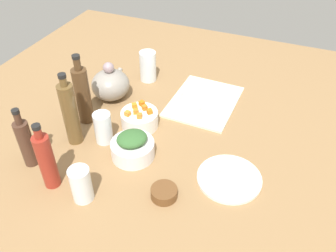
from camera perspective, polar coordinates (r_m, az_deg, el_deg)
name	(u,v)px	position (r cm, az deg, el deg)	size (l,w,h in cm)	color
tabletop	(168,140)	(130.93, 0.00, -2.20)	(190.00, 190.00, 3.00)	olive
cutting_board	(204,102)	(147.34, 5.83, 3.95)	(32.71, 25.45, 1.00)	silver
plate_tofu	(229,178)	(116.01, 9.86, -8.35)	(20.75, 20.75, 1.20)	white
bowl_greens	(133,149)	(121.06, -5.71, -3.76)	(14.87, 14.87, 5.95)	white
bowl_carrots	(140,119)	(133.30, -4.61, 1.13)	(13.97, 13.97, 6.30)	white
bowl_small_side	(164,193)	(109.12, -0.64, -10.74)	(8.25, 8.25, 3.25)	brown
teapot	(111,84)	(148.51, -9.28, 6.69)	(17.52, 15.61, 16.46)	gray
bottle_0	(46,160)	(112.39, -19.06, -5.29)	(5.03, 5.03, 23.92)	maroon
bottle_1	(70,113)	(125.06, -15.53, 1.96)	(5.35, 5.35, 27.84)	brown
bottle_2	(83,95)	(134.33, -13.62, 4.97)	(5.62, 5.62, 28.01)	#4F351D
bottle_3	(26,142)	(122.77, -21.99, -2.45)	(4.77, 4.77, 22.23)	#492F22
drinking_glass_0	(81,184)	(108.66, -13.86, -9.15)	(6.38, 6.38, 11.83)	white
drinking_glass_1	(148,66)	(158.90, -3.26, 9.63)	(7.32, 7.32, 13.53)	white
drinking_glass_2	(103,128)	(126.59, -10.45, -0.28)	(6.28, 6.28, 11.85)	white
carrot_cube_0	(139,116)	(128.27, -4.64, 1.66)	(1.80, 1.80, 1.80)	orange
carrot_cube_1	(142,103)	(134.47, -4.27, 3.69)	(1.80, 1.80, 1.80)	orange
carrot_cube_2	(128,113)	(129.77, -6.56, 2.02)	(1.80, 1.80, 1.80)	orange
carrot_cube_3	(145,108)	(132.16, -3.80, 3.00)	(1.80, 1.80, 1.80)	orange
carrot_cube_4	(136,111)	(130.51, -5.23, 2.37)	(1.80, 1.80, 1.80)	orange
carrot_cube_5	(150,111)	(130.13, -3.00, 2.37)	(1.80, 1.80, 1.80)	orange
carrot_cube_6	(134,106)	(133.46, -5.46, 3.30)	(1.80, 1.80, 1.80)	orange
chopped_greens_mound	(132,138)	(117.78, -5.86, -2.02)	(10.42, 9.12, 3.88)	#356330
tofu_cube_0	(222,170)	(115.75, 8.73, -7.09)	(2.20, 2.20, 2.20)	#F9E4D1
tofu_cube_1	(231,182)	(112.80, 10.18, -8.88)	(2.20, 2.20, 2.20)	white
tofu_cube_2	(238,169)	(116.98, 11.31, -6.87)	(2.20, 2.20, 2.20)	white
tofu_cube_3	(242,180)	(114.09, 11.86, -8.47)	(2.20, 2.20, 2.20)	white
tofu_cube_4	(217,178)	(113.33, 7.95, -8.27)	(2.20, 2.20, 2.20)	white
dumpling_0	(204,111)	(139.30, 5.79, 2.48)	(5.71, 5.53, 2.46)	beige
dumpling_1	(223,99)	(146.88, 8.90, 4.40)	(5.23, 5.00, 2.69)	beige
dumpling_2	(190,112)	(138.35, 3.57, 2.31)	(4.41, 3.89, 2.38)	beige
dumpling_3	(184,94)	(147.41, 2.65, 5.12)	(4.55, 4.23, 3.10)	beige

